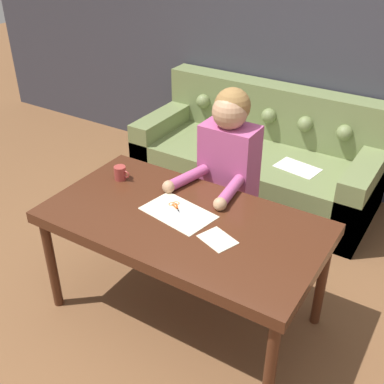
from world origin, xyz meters
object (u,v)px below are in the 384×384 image
(dining_table, at_px, (183,228))
(scissors, at_px, (176,207))
(couch, at_px, (258,160))
(person, at_px, (227,180))
(mug, at_px, (120,173))

(dining_table, relative_size, scissors, 8.69)
(dining_table, distance_m, couch, 1.66)
(couch, relative_size, person, 1.57)
(mug, bearing_deg, dining_table, -15.42)
(dining_table, height_order, person, person)
(couch, relative_size, mug, 18.10)
(dining_table, distance_m, person, 0.61)
(dining_table, relative_size, couch, 0.78)
(couch, height_order, scissors, couch)
(dining_table, bearing_deg, scissors, 142.74)
(dining_table, relative_size, person, 1.23)
(scissors, bearing_deg, mug, 169.47)
(dining_table, distance_m, mug, 0.61)
(dining_table, relative_size, mug, 14.16)
(couch, distance_m, person, 1.08)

